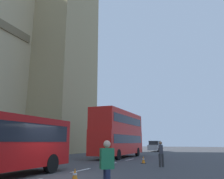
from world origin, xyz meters
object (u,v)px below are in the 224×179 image
(sedan_lead, at_px, (155,146))
(double_decker_bus, at_px, (119,132))
(traffic_cone_west, at_px, (75,175))
(traffic_cone_middle, at_px, (143,160))
(pedestrian_by_kerb, at_px, (161,153))
(pedestrian_near_cones, at_px, (107,167))

(sedan_lead, bearing_deg, double_decker_bus, 179.73)
(sedan_lead, bearing_deg, traffic_cone_west, -173.50)
(traffic_cone_middle, bearing_deg, pedestrian_by_kerb, -139.00)
(double_decker_bus, relative_size, pedestrian_near_cones, 5.92)
(traffic_cone_middle, bearing_deg, double_decker_bus, 37.00)
(traffic_cone_west, bearing_deg, double_decker_bus, 14.28)
(traffic_cone_west, relative_size, pedestrian_by_kerb, 0.34)
(double_decker_bus, height_order, sedan_lead, double_decker_bus)
(traffic_cone_west, xyz_separation_m, pedestrian_by_kerb, (7.45, -2.20, 0.63))
(sedan_lead, distance_m, traffic_cone_west, 33.36)
(sedan_lead, relative_size, traffic_cone_west, 7.59)
(sedan_lead, relative_size, traffic_cone_middle, 7.59)
(double_decker_bus, distance_m, sedan_lead, 18.06)
(double_decker_bus, bearing_deg, pedestrian_near_cones, -160.04)
(sedan_lead, height_order, traffic_cone_middle, sedan_lead)
(pedestrian_near_cones, bearing_deg, sedan_lead, 9.99)
(traffic_cone_middle, relative_size, pedestrian_near_cones, 0.34)
(double_decker_bus, distance_m, traffic_cone_west, 15.84)
(sedan_lead, xyz_separation_m, pedestrian_by_kerb, (-25.69, -5.97, -0.00))
(double_decker_bus, relative_size, sedan_lead, 2.28)
(sedan_lead, xyz_separation_m, traffic_cone_west, (-33.14, -3.77, -0.63))
(traffic_cone_west, height_order, traffic_cone_middle, same)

